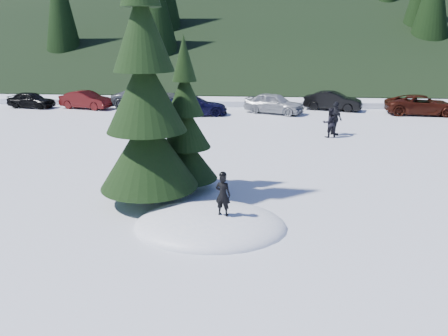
# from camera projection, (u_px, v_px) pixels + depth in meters

# --- Properties ---
(ground) EXTENTS (200.00, 200.00, 0.00)m
(ground) POSITION_uv_depth(u_px,v_px,m) (210.00, 226.00, 12.72)
(ground) COLOR white
(ground) RESTS_ON ground
(snow_mound) EXTENTS (4.48, 3.52, 0.96)m
(snow_mound) POSITION_uv_depth(u_px,v_px,m) (210.00, 226.00, 12.72)
(snow_mound) COLOR white
(snow_mound) RESTS_ON ground
(spruce_tall) EXTENTS (3.20, 3.20, 8.60)m
(spruce_tall) POSITION_uv_depth(u_px,v_px,m) (146.00, 103.00, 13.64)
(spruce_tall) COLOR black
(spruce_tall) RESTS_ON ground
(spruce_short) EXTENTS (2.20, 2.20, 5.37)m
(spruce_short) POSITION_uv_depth(u_px,v_px,m) (186.00, 132.00, 15.25)
(spruce_short) COLOR black
(spruce_short) RESTS_ON ground
(child_skier) EXTENTS (0.50, 0.39, 1.21)m
(child_skier) POSITION_uv_depth(u_px,v_px,m) (223.00, 195.00, 12.15)
(child_skier) COLOR black
(child_skier) RESTS_ON snow_mound
(adult_0) EXTENTS (0.92, 0.81, 1.60)m
(adult_0) POSITION_uv_depth(u_px,v_px,m) (329.00, 123.00, 23.60)
(adult_0) COLOR black
(adult_0) RESTS_ON ground
(adult_1) EXTENTS (0.91, 1.17, 1.86)m
(adult_1) POSITION_uv_depth(u_px,v_px,m) (335.00, 119.00, 24.09)
(adult_1) COLOR black
(adult_1) RESTS_ON ground
(car_0) EXTENTS (3.81, 2.03, 1.23)m
(car_0) POSITION_uv_depth(u_px,v_px,m) (31.00, 100.00, 33.28)
(car_0) COLOR black
(car_0) RESTS_ON ground
(car_1) EXTENTS (4.25, 2.39, 1.32)m
(car_1) POSITION_uv_depth(u_px,v_px,m) (86.00, 100.00, 32.90)
(car_1) COLOR #3F0B0B
(car_1) RESTS_ON ground
(car_2) EXTENTS (5.61, 2.81, 1.52)m
(car_2) POSITION_uv_depth(u_px,v_px,m) (149.00, 98.00, 33.30)
(car_2) COLOR #54585C
(car_2) RESTS_ON ground
(car_3) EXTENTS (4.87, 2.60, 1.34)m
(car_3) POSITION_uv_depth(u_px,v_px,m) (194.00, 106.00, 30.19)
(car_3) COLOR black
(car_3) RESTS_ON ground
(car_4) EXTENTS (4.57, 3.31, 1.45)m
(car_4) POSITION_uv_depth(u_px,v_px,m) (274.00, 103.00, 30.88)
(car_4) COLOR #96999E
(car_4) RESTS_ON ground
(car_5) EXTENTS (4.40, 2.64, 1.37)m
(car_5) POSITION_uv_depth(u_px,v_px,m) (333.00, 101.00, 32.25)
(car_5) COLOR black
(car_5) RESTS_ON ground
(car_6) EXTENTS (5.06, 2.63, 1.36)m
(car_6) POSITION_uv_depth(u_px,v_px,m) (422.00, 105.00, 30.40)
(car_6) COLOR #321009
(car_6) RESTS_ON ground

